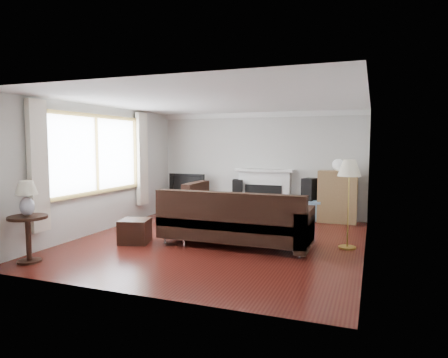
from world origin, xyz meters
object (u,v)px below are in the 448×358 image
at_px(sectional_sofa, 235,219).
at_px(coffee_table, 254,218).
at_px(floor_lamp, 348,204).
at_px(tv_stand, 189,204).
at_px(bookshelf, 337,197).
at_px(side_table, 29,239).

relative_size(sectional_sofa, coffee_table, 2.58).
bearing_deg(sectional_sofa, coffee_table, 93.83).
bearing_deg(sectional_sofa, floor_lamp, 14.39).
relative_size(tv_stand, sectional_sofa, 0.32).
distance_m(sectional_sofa, floor_lamp, 1.91).
xyz_separation_m(bookshelf, side_table, (-4.01, -4.72, -0.23)).
relative_size(bookshelf, floor_lamp, 0.77).
height_order(tv_stand, floor_lamp, floor_lamp).
bearing_deg(sectional_sofa, bookshelf, 61.33).
xyz_separation_m(tv_stand, sectional_sofa, (2.17, -2.68, 0.23)).
height_order(floor_lamp, side_table, floor_lamp).
relative_size(tv_stand, coffee_table, 0.83).
distance_m(sectional_sofa, side_table, 3.25).
height_order(bookshelf, sectional_sofa, bookshelf).
height_order(bookshelf, coffee_table, bookshelf).
distance_m(tv_stand, bookshelf, 3.66).
bearing_deg(side_table, bookshelf, 49.62).
xyz_separation_m(sectional_sofa, side_table, (-2.54, -2.02, -0.10)).
height_order(tv_stand, sectional_sofa, sectional_sofa).
xyz_separation_m(bookshelf, sectional_sofa, (-1.47, -2.70, -0.13)).
xyz_separation_m(tv_stand, side_table, (-0.37, -4.70, 0.12)).
xyz_separation_m(coffee_table, side_table, (-2.44, -3.47, 0.14)).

